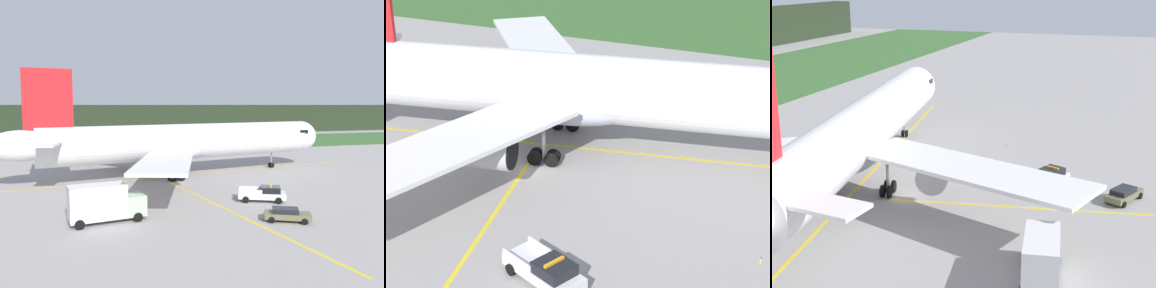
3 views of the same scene
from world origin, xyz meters
The scene contains 6 objects.
ground centered at (0.00, 0.00, 0.00)m, with size 320.00×320.00×0.00m, color #9A9592.
grass_verge centered at (0.00, 54.65, 0.02)m, with size 320.00×38.44×0.04m, color #38632E.
taxiway_centerline_main centered at (2.61, 5.35, 0.00)m, with size 71.39×0.30×0.01m, color yellow.
airliner centered at (1.88, 5.23, 5.32)m, with size 54.86×46.01×16.08m.
ops_pickup_truck centered at (6.97, -13.01, 0.90)m, with size 5.83×4.14×1.94m.
taxiway_edge_light_east centered at (18.48, -5.96, 0.25)m, with size 0.12×0.12×0.46m.
Camera 2 is at (21.83, -43.34, 24.97)m, focal length 64.15 mm.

